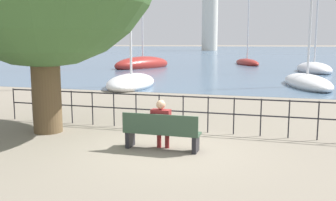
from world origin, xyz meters
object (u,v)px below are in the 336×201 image
Objects in this scene: sailboat_3 at (49,68)px; sailboat_5 at (314,69)px; park_bench at (161,132)px; sailboat_1 at (247,62)px; harbor_lighthouse at (210,21)px; seated_person_left at (161,122)px; sailboat_2 at (131,82)px; sailboat_4 at (307,82)px; sailboat_0 at (143,64)px.

sailboat_3 is 24.38m from sailboat_5.
park_bench is 0.17× the size of sailboat_1.
sailboat_5 is at bearing -7.23° from sailboat_3.
harbor_lighthouse is (-3.61, 101.63, 10.13)m from sailboat_3.
harbor_lighthouse reaches higher than sailboat_1.
sailboat_2 is at bearing 115.42° from seated_person_left.
sailboat_3 is at bearing 129.50° from park_bench.
sailboat_3 is 23.54m from sailboat_4.
sailboat_2 is 15.89m from sailboat_3.
sailboat_1 is 0.86× the size of sailboat_5.
sailboat_4 is at bearing -36.47° from sailboat_3.
seated_person_left is 27.90m from sailboat_5.
sailboat_5 is at bearing 43.29° from sailboat_2.
sailboat_3 is at bearing -87.97° from harbor_lighthouse.
sailboat_1 reaches higher than sailboat_2.
seated_person_left is 0.10× the size of sailboat_5.
sailboat_2 is 1.15× the size of sailboat_3.
park_bench is at bearing -49.14° from sailboat_0.
seated_person_left is 0.12× the size of sailboat_0.
sailboat_5 reaches higher than sailboat_4.
seated_person_left is 0.15× the size of sailboat_3.
sailboat_5 is (1.29, 12.05, 0.08)m from sailboat_4.
sailboat_1 reaches higher than sailboat_3.
park_bench is 0.18× the size of sailboat_0.
sailboat_2 is 10.51m from sailboat_4.
harbor_lighthouse is at bearing 80.09° from sailboat_1.
park_bench is 13.66m from sailboat_2.
harbor_lighthouse is (-21.92, 123.84, 9.98)m from park_bench.
sailboat_5 is (5.50, 27.42, -0.11)m from park_bench.
sailboat_4 is (5.46, -22.15, -0.06)m from sailboat_1.
seated_person_left is 126.06m from harbor_lighthouse.
seated_person_left is at bearing -70.02° from sailboat_3.
sailboat_1 reaches higher than sailboat_4.
sailboat_0 is 0.47× the size of harbor_lighthouse.
sailboat_0 is 1.45× the size of sailboat_4.
harbor_lighthouse is (-21.90, 123.76, 9.75)m from seated_person_left.
sailboat_2 reaches higher than sailboat_4.
seated_person_left is at bearing -111.51° from sailboat_1.
sailboat_4 is at bearing -106.04° from sailboat_5.
sailboat_1 reaches higher than seated_person_left.
sailboat_4 reaches higher than seated_person_left.
sailboat_2 is 1.26× the size of sailboat_4.
sailboat_2 reaches higher than seated_person_left.
harbor_lighthouse is at bearing 88.47° from sailboat_2.
sailboat_1 is (-1.23, 37.45, -0.38)m from seated_person_left.
sailboat_4 is (22.52, -6.84, -0.05)m from sailboat_3.
harbor_lighthouse is at bearing 100.04° from park_bench.
sailboat_2 is at bearing 115.36° from park_bench.
sailboat_3 is 0.62× the size of sailboat_5.
seated_person_left is at bearing -117.68° from sailboat_4.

